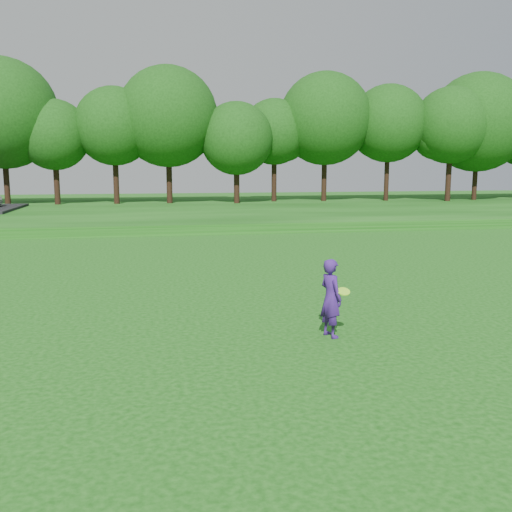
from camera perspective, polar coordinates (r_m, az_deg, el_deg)
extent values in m
plane|color=#12480D|center=(14.07, -1.81, -7.19)|extent=(140.00, 140.00, 0.00)
cube|color=#12480D|center=(47.54, -8.19, 4.55)|extent=(130.00, 30.00, 0.60)
cube|color=gray|center=(33.64, -7.09, 2.28)|extent=(130.00, 1.60, 0.04)
imported|color=#411B7C|center=(13.26, 7.49, -4.19)|extent=(0.63, 0.77, 1.83)
cylinder|color=#A4FF28|center=(13.08, 8.76, -3.53)|extent=(0.29, 0.28, 0.15)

